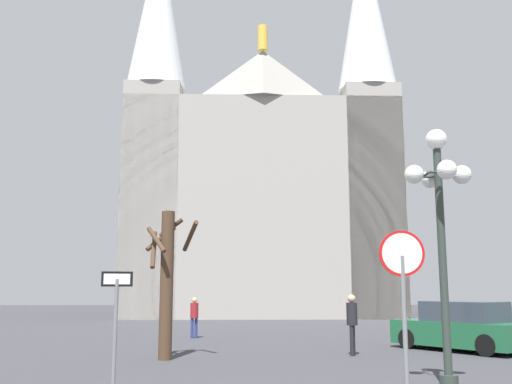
{
  "coord_description": "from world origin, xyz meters",
  "views": [
    {
      "loc": [
        -0.55,
        -7.92,
        1.97
      ],
      "look_at": [
        0.42,
        17.74,
        6.23
      ],
      "focal_mm": 40.58,
      "sensor_mm": 36.0,
      "label": 1
    }
  ],
  "objects_px": {
    "bare_tree": "(167,278)",
    "pedestrian_walking": "(194,314)",
    "one_way_arrow_sign": "(116,320)",
    "pedestrian_standing": "(352,318)",
    "street_lamp": "(440,208)",
    "parked_car_near_green": "(461,328)",
    "stop_sign": "(403,282)",
    "cathedral": "(261,196)"
  },
  "relations": [
    {
      "from": "bare_tree",
      "to": "pedestrian_walking",
      "type": "bearing_deg",
      "value": 87.25
    },
    {
      "from": "one_way_arrow_sign",
      "to": "pedestrian_standing",
      "type": "bearing_deg",
      "value": 50.65
    },
    {
      "from": "pedestrian_walking",
      "to": "bare_tree",
      "type": "bearing_deg",
      "value": -92.75
    },
    {
      "from": "street_lamp",
      "to": "parked_car_near_green",
      "type": "relative_size",
      "value": 1.19
    },
    {
      "from": "bare_tree",
      "to": "pedestrian_standing",
      "type": "distance_m",
      "value": 5.57
    },
    {
      "from": "stop_sign",
      "to": "street_lamp",
      "type": "distance_m",
      "value": 2.69
    },
    {
      "from": "cathedral",
      "to": "stop_sign",
      "type": "xyz_separation_m",
      "value": [
        0.9,
        -32.75,
        -6.65
      ]
    },
    {
      "from": "bare_tree",
      "to": "pedestrian_walking",
      "type": "distance_m",
      "value": 7.04
    },
    {
      "from": "pedestrian_walking",
      "to": "pedestrian_standing",
      "type": "relative_size",
      "value": 0.9
    },
    {
      "from": "one_way_arrow_sign",
      "to": "street_lamp",
      "type": "distance_m",
      "value": 6.69
    },
    {
      "from": "one_way_arrow_sign",
      "to": "street_lamp",
      "type": "relative_size",
      "value": 0.43
    },
    {
      "from": "cathedral",
      "to": "pedestrian_standing",
      "type": "xyz_separation_m",
      "value": [
        1.56,
        -25.11,
        -7.63
      ]
    },
    {
      "from": "street_lamp",
      "to": "bare_tree",
      "type": "relative_size",
      "value": 1.26
    },
    {
      "from": "stop_sign",
      "to": "pedestrian_standing",
      "type": "xyz_separation_m",
      "value": [
        0.66,
        7.64,
        -0.98
      ]
    },
    {
      "from": "one_way_arrow_sign",
      "to": "pedestrian_standing",
      "type": "xyz_separation_m",
      "value": [
        5.58,
        6.81,
        -0.33
      ]
    },
    {
      "from": "parked_car_near_green",
      "to": "bare_tree",
      "type": "bearing_deg",
      "value": -168.02
    },
    {
      "from": "stop_sign",
      "to": "one_way_arrow_sign",
      "type": "bearing_deg",
      "value": 170.44
    },
    {
      "from": "cathedral",
      "to": "one_way_arrow_sign",
      "type": "relative_size",
      "value": 12.58
    },
    {
      "from": "stop_sign",
      "to": "parked_car_near_green",
      "type": "distance_m",
      "value": 9.92
    },
    {
      "from": "street_lamp",
      "to": "pedestrian_walking",
      "type": "height_order",
      "value": "street_lamp"
    },
    {
      "from": "one_way_arrow_sign",
      "to": "street_lamp",
      "type": "xyz_separation_m",
      "value": [
        6.26,
        0.95,
        2.16
      ]
    },
    {
      "from": "cathedral",
      "to": "street_lamp",
      "type": "height_order",
      "value": "cathedral"
    },
    {
      "from": "cathedral",
      "to": "pedestrian_standing",
      "type": "bearing_deg",
      "value": -86.44
    },
    {
      "from": "cathedral",
      "to": "parked_car_near_green",
      "type": "height_order",
      "value": "cathedral"
    },
    {
      "from": "pedestrian_walking",
      "to": "pedestrian_standing",
      "type": "xyz_separation_m",
      "value": [
        5.06,
        -6.15,
        0.12
      ]
    },
    {
      "from": "one_way_arrow_sign",
      "to": "bare_tree",
      "type": "height_order",
      "value": "bare_tree"
    },
    {
      "from": "stop_sign",
      "to": "pedestrian_standing",
      "type": "relative_size",
      "value": 1.66
    },
    {
      "from": "cathedral",
      "to": "one_way_arrow_sign",
      "type": "bearing_deg",
      "value": -97.18
    },
    {
      "from": "bare_tree",
      "to": "pedestrian_standing",
      "type": "bearing_deg",
      "value": 8.03
    },
    {
      "from": "pedestrian_standing",
      "to": "stop_sign",
      "type": "bearing_deg",
      "value": -94.95
    },
    {
      "from": "stop_sign",
      "to": "one_way_arrow_sign",
      "type": "xyz_separation_m",
      "value": [
        -4.92,
        0.83,
        -0.64
      ]
    },
    {
      "from": "cathedral",
      "to": "street_lamp",
      "type": "bearing_deg",
      "value": -85.86
    },
    {
      "from": "one_way_arrow_sign",
      "to": "parked_car_near_green",
      "type": "bearing_deg",
      "value": 40.69
    },
    {
      "from": "stop_sign",
      "to": "cathedral",
      "type": "bearing_deg",
      "value": 91.57
    },
    {
      "from": "bare_tree",
      "to": "pedestrian_walking",
      "type": "xyz_separation_m",
      "value": [
        0.33,
        6.92,
        -1.3
      ]
    },
    {
      "from": "parked_car_near_green",
      "to": "stop_sign",
      "type": "bearing_deg",
      "value": -116.32
    },
    {
      "from": "parked_car_near_green",
      "to": "pedestrian_walking",
      "type": "xyz_separation_m",
      "value": [
        -8.76,
        4.99,
        0.23
      ]
    },
    {
      "from": "pedestrian_standing",
      "to": "one_way_arrow_sign",
      "type": "bearing_deg",
      "value": -129.35
    },
    {
      "from": "street_lamp",
      "to": "one_way_arrow_sign",
      "type": "bearing_deg",
      "value": -171.36
    },
    {
      "from": "street_lamp",
      "to": "pedestrian_standing",
      "type": "height_order",
      "value": "street_lamp"
    },
    {
      "from": "cathedral",
      "to": "pedestrian_standing",
      "type": "height_order",
      "value": "cathedral"
    },
    {
      "from": "cathedral",
      "to": "pedestrian_walking",
      "type": "height_order",
      "value": "cathedral"
    }
  ]
}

